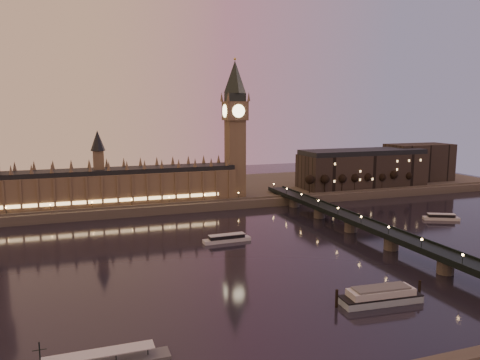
% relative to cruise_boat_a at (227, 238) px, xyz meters
% --- Properties ---
extents(ground, '(700.00, 700.00, 0.00)m').
position_rel_cruise_boat_a_xyz_m(ground, '(-15.55, -23.26, -1.88)').
color(ground, black).
rests_on(ground, ground).
extents(far_embankment, '(560.00, 130.00, 6.00)m').
position_rel_cruise_boat_a_xyz_m(far_embankment, '(14.45, 141.74, 1.12)').
color(far_embankment, '#423D35').
rests_on(far_embankment, ground).
extents(palace_of_westminster, '(180.00, 26.62, 52.00)m').
position_rel_cruise_boat_a_xyz_m(palace_of_westminster, '(-55.68, 97.73, 19.83)').
color(palace_of_westminster, brown).
rests_on(palace_of_westminster, ground).
extents(big_ben, '(17.68, 17.68, 104.00)m').
position_rel_cruise_boat_a_xyz_m(big_ben, '(38.44, 97.73, 62.07)').
color(big_ben, brown).
rests_on(big_ben, ground).
extents(westminster_bridge, '(13.20, 260.00, 15.30)m').
position_rel_cruise_boat_a_xyz_m(westminster_bridge, '(76.06, -23.26, 3.64)').
color(westminster_bridge, black).
rests_on(westminster_bridge, ground).
extents(city_block, '(155.00, 45.00, 34.00)m').
position_rel_cruise_boat_a_xyz_m(city_block, '(179.39, 107.67, 20.36)').
color(city_block, black).
rests_on(city_block, ground).
extents(bare_tree_0, '(6.65, 6.65, 13.52)m').
position_rel_cruise_boat_a_xyz_m(bare_tree_0, '(97.58, 85.74, 14.23)').
color(bare_tree_0, black).
rests_on(bare_tree_0, ground).
extents(bare_tree_1, '(6.65, 6.65, 13.52)m').
position_rel_cruise_boat_a_xyz_m(bare_tree_1, '(110.80, 85.74, 14.23)').
color(bare_tree_1, black).
rests_on(bare_tree_1, ground).
extents(bare_tree_2, '(6.65, 6.65, 13.52)m').
position_rel_cruise_boat_a_xyz_m(bare_tree_2, '(124.02, 85.74, 14.23)').
color(bare_tree_2, black).
rests_on(bare_tree_2, ground).
extents(bare_tree_3, '(6.65, 6.65, 13.52)m').
position_rel_cruise_boat_a_xyz_m(bare_tree_3, '(137.23, 85.74, 14.23)').
color(bare_tree_3, black).
rests_on(bare_tree_3, ground).
extents(bare_tree_4, '(6.65, 6.65, 13.52)m').
position_rel_cruise_boat_a_xyz_m(bare_tree_4, '(150.45, 85.74, 14.23)').
color(bare_tree_4, black).
rests_on(bare_tree_4, ground).
extents(bare_tree_5, '(6.65, 6.65, 13.52)m').
position_rel_cruise_boat_a_xyz_m(bare_tree_5, '(163.67, 85.74, 14.23)').
color(bare_tree_5, black).
rests_on(bare_tree_5, ground).
extents(bare_tree_6, '(6.65, 6.65, 13.52)m').
position_rel_cruise_boat_a_xyz_m(bare_tree_6, '(176.89, 85.74, 14.23)').
color(bare_tree_6, black).
rests_on(bare_tree_6, ground).
extents(bare_tree_7, '(6.65, 6.65, 13.52)m').
position_rel_cruise_boat_a_xyz_m(bare_tree_7, '(190.10, 85.74, 14.23)').
color(bare_tree_7, black).
rests_on(bare_tree_7, ground).
extents(cruise_boat_a, '(26.84, 6.68, 4.27)m').
position_rel_cruise_boat_a_xyz_m(cruise_boat_a, '(0.00, 0.00, 0.00)').
color(cruise_boat_a, silver).
rests_on(cruise_boat_a, ground).
extents(cruise_boat_b, '(22.78, 15.16, 4.18)m').
position_rel_cruise_boat_a_xyz_m(cruise_boat_b, '(149.24, 1.40, -0.04)').
color(cruise_boat_b, silver).
rests_on(cruise_boat_b, ground).
extents(moored_barge, '(36.55, 11.14, 6.72)m').
position_rel_cruise_boat_a_xyz_m(moored_barge, '(29.63, -97.47, 0.96)').
color(moored_barge, '#90A7B7').
rests_on(moored_barge, ground).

